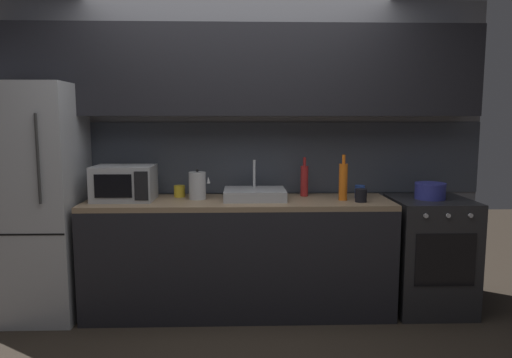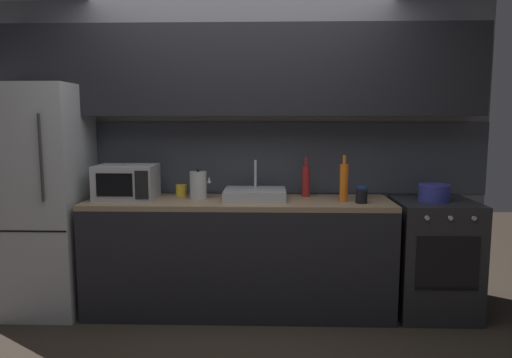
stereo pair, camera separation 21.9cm
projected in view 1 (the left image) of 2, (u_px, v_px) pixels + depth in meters
back_wall at (238, 116)px, 3.88m from camera, size 4.11×0.44×2.50m
counter_run at (239, 256)px, 3.72m from camera, size 2.37×0.60×0.90m
refrigerator at (36, 201)px, 3.62m from camera, size 0.68×0.69×1.79m
oven_range at (429, 254)px, 3.77m from camera, size 0.60×0.62×0.90m
microwave at (124, 183)px, 3.64m from camera, size 0.46×0.35×0.27m
sink_basin at (255, 194)px, 3.69m from camera, size 0.48×0.38×0.30m
kettle at (198, 185)px, 3.69m from camera, size 0.17×0.13×0.24m
wine_bottle_red at (304, 180)px, 3.84m from camera, size 0.06×0.06×0.32m
wine_bottle_orange at (343, 181)px, 3.64m from camera, size 0.07×0.07×0.35m
mug_blue at (360, 192)px, 3.74m from camera, size 0.08×0.08×0.10m
mug_yellow at (179, 191)px, 3.80m from camera, size 0.09×0.09×0.09m
mug_dark at (361, 195)px, 3.57m from camera, size 0.09×0.09×0.10m
cooking_pot at (430, 191)px, 3.70m from camera, size 0.24×0.24×0.13m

